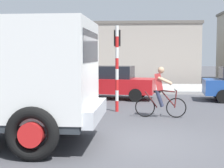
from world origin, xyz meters
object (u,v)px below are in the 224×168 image
at_px(cyclist, 160,92).
at_px(traffic_light_pole, 117,56).
at_px(car_far_side, 34,84).
at_px(car_red_near, 112,82).

relative_size(cyclist, traffic_light_pole, 0.54).
xyz_separation_m(cyclist, traffic_light_pole, (-1.53, 1.19, 1.20)).
distance_m(traffic_light_pole, car_far_side, 4.60).
bearing_deg(traffic_light_pole, cyclist, -37.77).
height_order(cyclist, car_red_near, cyclist).
bearing_deg(traffic_light_pole, car_far_side, 150.75).
bearing_deg(car_red_near, cyclist, -67.97).
bearing_deg(car_red_near, traffic_light_pole, -83.20).
height_order(cyclist, car_far_side, cyclist).
relative_size(traffic_light_pole, car_far_side, 0.75).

